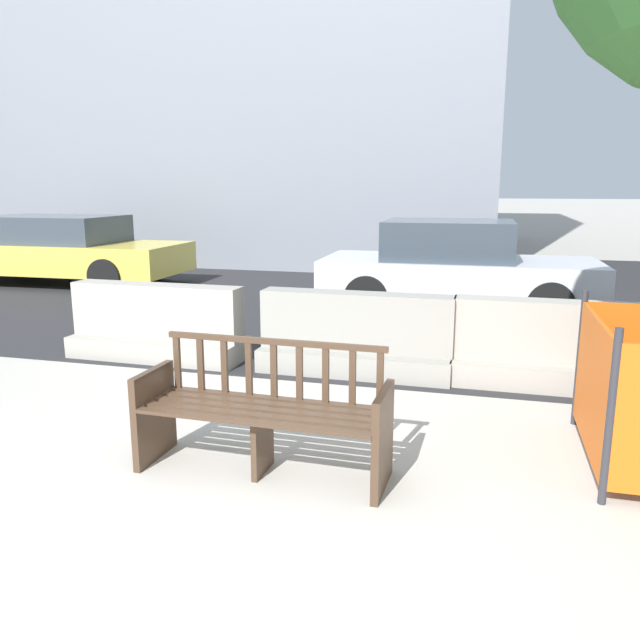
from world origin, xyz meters
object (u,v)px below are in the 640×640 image
(jersey_barrier_centre, at_px, (356,340))
(car_taxi_near, at_px, (61,249))
(jersey_barrier_right, at_px, (558,352))
(street_bench, at_px, (263,416))
(jersey_barrier_left, at_px, (158,328))
(car_sedan_mid, at_px, (455,268))

(jersey_barrier_centre, height_order, car_taxi_near, car_taxi_near)
(jersey_barrier_centre, xyz_separation_m, car_taxi_near, (-6.88, 4.42, 0.35))
(jersey_barrier_centre, relative_size, jersey_barrier_right, 1.00)
(street_bench, xyz_separation_m, jersey_barrier_left, (-2.15, 2.42, -0.06))
(street_bench, height_order, jersey_barrier_centre, street_bench)
(street_bench, height_order, car_sedan_mid, car_sedan_mid)
(jersey_barrier_centre, distance_m, jersey_barrier_right, 1.98)
(street_bench, distance_m, car_sedan_mid, 6.06)
(jersey_barrier_centre, height_order, jersey_barrier_right, same)
(street_bench, height_order, car_taxi_near, car_taxi_near)
(jersey_barrier_left, bearing_deg, car_taxi_near, 136.02)
(jersey_barrier_centre, height_order, jersey_barrier_left, same)
(jersey_barrier_right, bearing_deg, jersey_barrier_centre, -179.01)
(jersey_barrier_centre, bearing_deg, jersey_barrier_right, 0.99)
(jersey_barrier_left, relative_size, car_sedan_mid, 0.49)
(jersey_barrier_left, bearing_deg, jersey_barrier_centre, 0.70)
(car_sedan_mid, bearing_deg, street_bench, -98.90)
(street_bench, xyz_separation_m, jersey_barrier_right, (2.11, 2.48, -0.06))
(car_taxi_near, relative_size, car_sedan_mid, 1.17)
(street_bench, relative_size, car_sedan_mid, 0.41)
(jersey_barrier_left, distance_m, jersey_barrier_right, 4.26)
(jersey_barrier_left, height_order, jersey_barrier_right, same)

